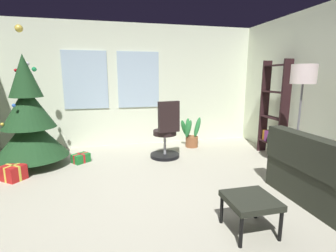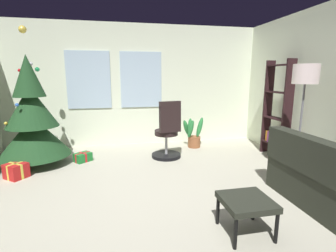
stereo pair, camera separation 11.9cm
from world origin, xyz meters
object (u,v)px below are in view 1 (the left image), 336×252
footstool (250,202)px  floor_lamp (303,83)px  bookshelf (273,115)px  gift_box_green (81,158)px  holiday_tree (29,121)px  potted_plant (191,135)px  gift_box_red (14,173)px  office_chair (166,136)px

footstool → floor_lamp: floor_lamp is taller
bookshelf → gift_box_green: bearing=173.5°
footstool → holiday_tree: 3.70m
gift_box_green → bookshelf: bookshelf is taller
footstool → gift_box_green: footstool is taller
footstool → holiday_tree: (-2.63, 2.56, 0.47)m
gift_box_green → potted_plant: (2.25, 0.49, 0.19)m
gift_box_green → potted_plant: 2.31m
gift_box_red → office_chair: bearing=10.7°
footstool → gift_box_red: size_ratio=1.22×
floor_lamp → bookshelf: bearing=73.2°
holiday_tree → floor_lamp: 4.38m
bookshelf → office_chair: bearing=171.8°
bookshelf → footstool: bearing=-129.6°
bookshelf → floor_lamp: bookshelf is taller
bookshelf → gift_box_red: bearing=-177.9°
gift_box_red → office_chair: 2.52m
holiday_tree → gift_box_green: (0.78, -0.02, -0.70)m
office_chair → potted_plant: size_ratio=1.61×
bookshelf → potted_plant: 1.71m
office_chair → bookshelf: size_ratio=0.60×
bookshelf → floor_lamp: bearing=-106.8°
office_chair → potted_plant: office_chair is taller
floor_lamp → potted_plant: 2.47m
footstool → floor_lamp: (1.46, 1.12, 1.12)m
office_chair → floor_lamp: (1.75, -1.30, 1.01)m
potted_plant → holiday_tree: bearing=-171.3°
gift_box_red → bookshelf: bookshelf is taller
gift_box_green → bookshelf: bearing=-6.5°
footstool → office_chair: size_ratio=0.43×
footstool → bookshelf: bearing=50.4°
floor_lamp → holiday_tree: bearing=160.6°
gift_box_red → bookshelf: (4.51, 0.17, 0.69)m
potted_plant → office_chair: bearing=-138.8°
gift_box_green → office_chair: office_chair is taller
footstool → potted_plant: 3.05m
potted_plant → bookshelf: bearing=-33.6°
gift_box_green → potted_plant: size_ratio=0.51×
gift_box_red → potted_plant: size_ratio=0.57×
gift_box_green → office_chair: size_ratio=0.32×
footstool → gift_box_green: size_ratio=1.35×
bookshelf → holiday_tree: bearing=174.3°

